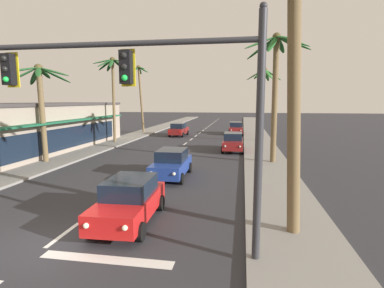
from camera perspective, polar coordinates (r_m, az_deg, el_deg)
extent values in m
plane|color=#2D2D33|center=(11.20, -25.14, -16.71)|extent=(220.00, 220.00, 0.00)
cube|color=gray|center=(28.69, 12.97, -1.07)|extent=(3.20, 110.00, 0.14)
cube|color=gray|center=(31.79, -16.35, -0.30)|extent=(3.20, 110.00, 0.14)
cube|color=silver|center=(11.75, -23.07, -15.38)|extent=(0.16, 2.00, 0.01)
cube|color=silver|center=(14.81, -15.18, -10.07)|extent=(0.16, 2.00, 0.01)
cube|color=silver|center=(18.14, -10.23, -6.54)|extent=(0.16, 2.00, 0.01)
cube|color=silver|center=(21.60, -6.88, -4.09)|extent=(0.16, 2.00, 0.01)
cube|color=silver|center=(25.14, -4.48, -2.32)|extent=(0.16, 2.00, 0.01)
cube|color=silver|center=(28.74, -2.68, -0.98)|extent=(0.16, 2.00, 0.01)
cube|color=silver|center=(32.37, -1.29, 0.05)|extent=(0.16, 2.00, 0.01)
cube|color=silver|center=(36.02, -0.17, 0.88)|extent=(0.16, 2.00, 0.01)
cube|color=silver|center=(39.69, 0.74, 1.56)|extent=(0.16, 2.00, 0.01)
cube|color=silver|center=(43.37, 1.49, 2.12)|extent=(0.16, 2.00, 0.01)
cube|color=silver|center=(47.06, 2.13, 2.59)|extent=(0.16, 2.00, 0.01)
cube|color=silver|center=(50.76, 2.68, 2.99)|extent=(0.16, 2.00, 0.01)
cube|color=silver|center=(54.47, 3.15, 3.34)|extent=(0.16, 2.00, 0.01)
cube|color=silver|center=(58.18, 3.56, 3.65)|extent=(0.16, 2.00, 0.01)
cube|color=silver|center=(61.90, 3.92, 3.91)|extent=(0.16, 2.00, 0.01)
cube|color=silver|center=(65.62, 4.24, 4.15)|extent=(0.16, 2.00, 0.01)
cube|color=silver|center=(69.34, 4.53, 4.36)|extent=(0.16, 2.00, 0.01)
cube|color=silver|center=(73.06, 4.79, 4.55)|extent=(0.16, 2.00, 0.01)
cube|color=silver|center=(76.79, 5.02, 4.72)|extent=(0.16, 2.00, 0.01)
cube|color=silver|center=(9.71, -15.84, -20.20)|extent=(4.00, 0.44, 0.01)
cylinder|color=#2D2D33|center=(8.33, 12.53, 0.20)|extent=(0.22, 0.22, 6.88)
cylinder|color=#2D2D33|center=(9.81, -22.93, 16.71)|extent=(11.09, 0.16, 0.16)
sphere|color=#2D2D33|center=(8.59, 13.32, 24.02)|extent=(0.20, 0.20, 0.20)
cube|color=black|center=(8.89, -12.33, 13.95)|extent=(0.32, 0.26, 0.92)
sphere|color=black|center=(8.79, -12.74, 15.97)|extent=(0.17, 0.17, 0.17)
sphere|color=black|center=(8.76, -12.68, 14.03)|extent=(0.17, 0.17, 0.17)
sphere|color=#1EE54C|center=(8.73, -12.62, 12.07)|extent=(0.17, 0.17, 0.17)
cube|color=yellow|center=(9.04, -11.93, 13.86)|extent=(0.42, 0.03, 1.04)
cube|color=black|center=(10.80, -31.29, 11.91)|extent=(0.32, 0.26, 0.92)
sphere|color=black|center=(10.72, -31.91, 13.52)|extent=(0.17, 0.17, 0.17)
sphere|color=black|center=(10.69, -31.79, 11.93)|extent=(0.17, 0.17, 0.17)
sphere|color=#1EE54C|center=(10.67, -31.67, 10.32)|extent=(0.17, 0.17, 0.17)
cube|color=yellow|center=(10.92, -30.72, 11.90)|extent=(0.42, 0.03, 1.04)
cube|color=red|center=(11.82, -11.76, -11.22)|extent=(1.91, 4.36, 0.72)
cube|color=black|center=(11.75, -11.61, -7.86)|extent=(1.67, 2.25, 0.64)
cylinder|color=black|center=(10.44, -9.71, -15.97)|extent=(0.24, 0.65, 0.64)
cylinder|color=black|center=(11.05, -18.59, -14.90)|extent=(0.24, 0.65, 0.64)
cylinder|color=black|center=(12.98, -5.94, -10.98)|extent=(0.24, 0.65, 0.64)
cylinder|color=black|center=(13.48, -13.22, -10.43)|extent=(0.24, 0.65, 0.64)
sphere|color=#F9EFC6|center=(9.69, -12.55, -15.19)|extent=(0.18, 0.18, 0.18)
sphere|color=#F9EFC6|center=(10.16, -19.35, -14.33)|extent=(0.18, 0.18, 0.18)
cube|color=red|center=(13.58, -6.08, -8.08)|extent=(0.24, 0.07, 0.20)
cube|color=red|center=(13.94, -11.41, -7.77)|extent=(0.24, 0.07, 0.20)
cube|color=navy|center=(18.18, -3.89, -4.21)|extent=(1.81, 4.32, 0.72)
cube|color=black|center=(18.19, -3.80, -2.01)|extent=(1.62, 2.22, 0.64)
cylinder|color=black|center=(16.74, -2.05, -6.54)|extent=(0.23, 0.64, 0.64)
cylinder|color=black|center=(17.14, -7.76, -6.26)|extent=(0.23, 0.64, 0.64)
cylinder|color=black|center=(19.45, -0.47, -4.45)|extent=(0.23, 0.64, 0.64)
cylinder|color=black|center=(19.80, -5.41, -4.26)|extent=(0.23, 0.64, 0.64)
sphere|color=#F9EFC6|center=(15.96, -3.43, -5.65)|extent=(0.18, 0.18, 0.18)
sphere|color=#F9EFC6|center=(16.27, -7.72, -5.45)|extent=(0.18, 0.18, 0.18)
cube|color=red|center=(20.11, -0.69, -2.70)|extent=(0.24, 0.06, 0.20)
cube|color=red|center=(20.36, -4.36, -2.58)|extent=(0.24, 0.06, 0.20)
cube|color=maroon|center=(39.59, -2.50, 2.52)|extent=(1.94, 4.37, 0.72)
cube|color=black|center=(39.39, -2.56, 3.48)|extent=(1.69, 2.26, 0.64)
cylinder|color=black|center=(41.21, -3.17, 2.23)|extent=(0.25, 0.65, 0.64)
cylinder|color=black|center=(40.80, -0.83, 2.18)|extent=(0.25, 0.65, 0.64)
cylinder|color=black|center=(38.49, -4.27, 1.80)|extent=(0.25, 0.65, 0.64)
cylinder|color=black|center=(38.05, -1.77, 1.75)|extent=(0.25, 0.65, 0.64)
sphere|color=#B2B2AD|center=(41.83, -2.59, 2.93)|extent=(0.18, 0.18, 0.18)
sphere|color=#B2B2AD|center=(41.54, -0.93, 2.90)|extent=(0.18, 0.18, 0.18)
cube|color=red|center=(37.68, -4.29, 2.37)|extent=(0.24, 0.07, 0.20)
cube|color=red|center=(37.34, -2.34, 2.33)|extent=(0.24, 0.07, 0.20)
cube|color=maroon|center=(41.90, 8.25, 2.75)|extent=(1.89, 4.35, 0.72)
cube|color=black|center=(41.99, 8.27, 3.70)|extent=(1.67, 2.25, 0.64)
cylinder|color=black|center=(40.54, 9.47, 2.04)|extent=(0.24, 0.65, 0.64)
cylinder|color=black|center=(40.52, 7.03, 2.08)|extent=(0.24, 0.65, 0.64)
cylinder|color=black|center=(43.36, 9.37, 2.43)|extent=(0.24, 0.65, 0.64)
cylinder|color=black|center=(43.34, 7.08, 2.48)|extent=(0.24, 0.65, 0.64)
sphere|color=#B2B2AD|center=(39.74, 9.17, 2.56)|extent=(0.18, 0.18, 0.18)
sphere|color=#B2B2AD|center=(39.73, 7.38, 2.59)|extent=(0.18, 0.18, 0.18)
cube|color=red|center=(44.05, 9.09, 3.13)|extent=(0.24, 0.07, 0.20)
cube|color=red|center=(44.04, 7.37, 3.16)|extent=(0.24, 0.07, 0.20)
cube|color=maroon|center=(27.79, 7.71, 0.05)|extent=(1.82, 4.32, 0.72)
cube|color=black|center=(27.86, 7.74, 1.47)|extent=(1.63, 2.22, 0.64)
cylinder|color=black|center=(26.44, 9.50, -1.19)|extent=(0.23, 0.64, 0.64)
cylinder|color=black|center=(26.47, 5.77, -1.11)|extent=(0.23, 0.64, 0.64)
cylinder|color=black|center=(29.25, 9.44, -0.30)|extent=(0.23, 0.64, 0.64)
cylinder|color=black|center=(29.28, 6.06, -0.23)|extent=(0.23, 0.64, 0.64)
sphere|color=#B2B2AD|center=(25.63, 9.01, -0.48)|extent=(0.18, 0.18, 0.18)
sphere|color=#B2B2AD|center=(25.65, 6.24, -0.42)|extent=(0.18, 0.18, 0.18)
cube|color=red|center=(29.92, 9.06, 0.79)|extent=(0.24, 0.06, 0.20)
cube|color=red|center=(29.94, 6.53, 0.84)|extent=(0.24, 0.06, 0.20)
cylinder|color=brown|center=(24.49, -26.36, 4.59)|extent=(0.47, 0.39, 6.81)
ellipsoid|color=#1E5123|center=(23.77, -24.64, 12.30)|extent=(2.53, 0.64, 0.78)
ellipsoid|color=#1E5123|center=(25.06, -24.37, 11.69)|extent=(1.56, 2.29, 1.10)
ellipsoid|color=#1E5123|center=(25.75, -26.05, 11.89)|extent=(1.16, 2.51, 0.74)
ellipsoid|color=#1E5123|center=(25.65, -27.54, 11.22)|extent=(2.08, 1.79, 1.26)
ellipsoid|color=#1E5123|center=(24.63, -29.52, 11.14)|extent=(2.15, 1.59, 1.35)
ellipsoid|color=#1E5123|center=(23.82, -29.32, 12.12)|extent=(1.06, 2.54, 0.68)
ellipsoid|color=#1E5123|center=(23.36, -27.00, 12.03)|extent=(1.72, 2.26, 0.95)
sphere|color=#4C4223|center=(24.59, -26.96, 12.64)|extent=(0.60, 0.60, 0.60)
cylinder|color=brown|center=(33.77, -14.53, 7.60)|extent=(0.37, 0.29, 8.78)
ellipsoid|color=#1E5123|center=(33.60, -13.29, 14.37)|extent=(1.87, 0.42, 1.23)
ellipsoid|color=#1E5123|center=(34.30, -13.28, 14.24)|extent=(1.59, 1.61, 1.22)
ellipsoid|color=#1E5123|center=(34.74, -13.71, 14.38)|extent=(0.87, 2.03, 0.95)
ellipsoid|color=#1E5123|center=(34.80, -15.22, 14.09)|extent=(1.58, 1.63, 1.21)
ellipsoid|color=#1E5123|center=(34.48, -15.98, 14.14)|extent=(1.92, 0.74, 1.20)
ellipsoid|color=#1E5123|center=(33.83, -16.48, 14.70)|extent=(1.94, 1.48, 0.68)
ellipsoid|color=#1E5123|center=(33.42, -16.07, 14.47)|extent=(1.32, 1.89, 1.05)
ellipsoid|color=#1E5123|center=(33.05, -14.98, 14.53)|extent=(0.89, 1.96, 1.11)
ellipsoid|color=#1E5123|center=(33.22, -13.57, 14.96)|extent=(2.04, 1.28, 0.64)
sphere|color=#4C4223|center=(34.02, -14.75, 15.10)|extent=(0.60, 0.60, 0.60)
cylinder|color=brown|center=(44.30, -9.56, 8.08)|extent=(0.83, 0.30, 9.19)
ellipsoid|color=#1E5123|center=(44.34, -9.12, 13.65)|extent=(1.54, 0.46, 0.92)
ellipsoid|color=#1E5123|center=(45.16, -9.29, 13.70)|extent=(1.07, 1.63, 0.68)
ellipsoid|color=#1E5123|center=(45.28, -9.81, 13.46)|extent=(0.56, 1.51, 1.01)
ellipsoid|color=#1E5123|center=(45.02, -10.78, 13.50)|extent=(1.56, 0.81, 0.96)
ellipsoid|color=#1E5123|center=(44.56, -10.99, 13.59)|extent=(1.57, 0.96, 0.90)
ellipsoid|color=#1E5123|center=(44.06, -10.63, 13.59)|extent=(0.91, 1.53, 1.00)
ellipsoid|color=#1E5123|center=(43.93, -9.48, 13.95)|extent=(1.51, 1.37, 0.55)
sphere|color=#4C4223|center=(44.63, -10.03, 14.04)|extent=(0.60, 0.60, 0.60)
cylinder|color=brown|center=(10.40, 18.65, 7.41)|extent=(0.79, 0.42, 9.03)
cylinder|color=brown|center=(22.56, 15.30, 7.57)|extent=(0.45, 0.40, 8.90)
ellipsoid|color=#236028|center=(23.12, 18.70, 17.58)|extent=(2.46, 0.56, 1.09)
ellipsoid|color=#236028|center=(23.87, 17.73, 17.77)|extent=(2.13, 2.02, 0.72)
ellipsoid|color=#236028|center=(24.09, 16.31, 17.46)|extent=(1.17, 2.48, 0.94)
ellipsoid|color=#236028|center=(23.82, 13.94, 17.24)|extent=(1.52, 2.25, 1.28)
ellipsoid|color=#236028|center=(23.15, 12.94, 17.19)|extent=(2.21, 1.14, 1.55)
ellipsoid|color=#236028|center=(22.35, 12.83, 18.17)|extent=(2.40, 1.35, 1.07)
ellipsoid|color=#236028|center=(21.82, 14.95, 17.81)|extent=(1.11, 2.27, 1.46)
ellipsoid|color=#236028|center=(21.77, 16.78, 18.70)|extent=(0.96, 2.55, 0.78)
ellipsoid|color=#236028|center=(22.39, 18.50, 17.91)|extent=(2.26, 1.66, 1.09)
sphere|color=#4C4223|center=(22.98, 15.68, 18.86)|extent=(0.60, 0.60, 0.60)
cylinder|color=brown|center=(34.70, 13.10, 6.92)|extent=(0.57, 0.34, 7.89)
ellipsoid|color=#2D702D|center=(35.08, 15.00, 12.49)|extent=(2.01, 0.81, 1.32)
ellipsoid|color=#2D702D|center=(35.73, 13.88, 12.47)|extent=(1.01, 2.01, 1.30)
ellipsoid|color=#2D702D|center=(35.67, 12.53, 12.72)|extent=(1.41, 2.01, 1.06)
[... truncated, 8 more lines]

